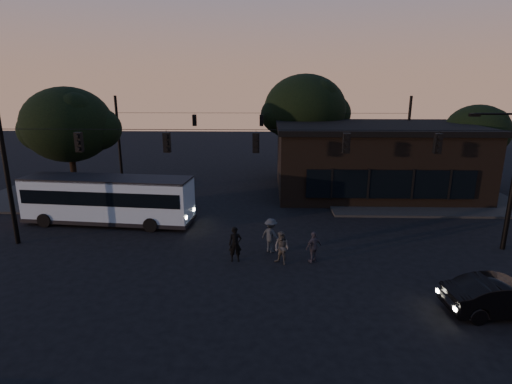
{
  "coord_description": "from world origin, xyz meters",
  "views": [
    {
      "loc": [
        0.61,
        -15.92,
        8.29
      ],
      "look_at": [
        0.0,
        4.0,
        3.0
      ],
      "focal_mm": 28.0,
      "sensor_mm": 36.0,
      "label": 1
    }
  ],
  "objects_px": {
    "pedestrian_b": "(282,248)",
    "pedestrian_a": "(235,244)",
    "car": "(504,297)",
    "pedestrian_d": "(271,235)",
    "bus": "(108,198)",
    "building": "(373,158)",
    "pedestrian_c": "(314,247)"
  },
  "relations": [
    {
      "from": "pedestrian_b",
      "to": "pedestrian_a",
      "type": "bearing_deg",
      "value": -148.91
    },
    {
      "from": "car",
      "to": "pedestrian_d",
      "type": "relative_size",
      "value": 2.41
    },
    {
      "from": "bus",
      "to": "pedestrian_d",
      "type": "bearing_deg",
      "value": -16.92
    },
    {
      "from": "building",
      "to": "pedestrian_b",
      "type": "xyz_separation_m",
      "value": [
        -7.71,
        -14.14,
        -1.89
      ]
    },
    {
      "from": "bus",
      "to": "car",
      "type": "xyz_separation_m",
      "value": [
        18.67,
        -9.76,
        -0.94
      ]
    },
    {
      "from": "pedestrian_b",
      "to": "pedestrian_c",
      "type": "height_order",
      "value": "pedestrian_b"
    },
    {
      "from": "bus",
      "to": "pedestrian_d",
      "type": "relative_size",
      "value": 5.92
    },
    {
      "from": "building",
      "to": "pedestrian_d",
      "type": "bearing_deg",
      "value": -122.92
    },
    {
      "from": "pedestrian_b",
      "to": "pedestrian_c",
      "type": "relative_size",
      "value": 1.05
    },
    {
      "from": "bus",
      "to": "pedestrian_a",
      "type": "relative_size",
      "value": 6.06
    },
    {
      "from": "pedestrian_b",
      "to": "bus",
      "type": "bearing_deg",
      "value": -170.46
    },
    {
      "from": "bus",
      "to": "pedestrian_d",
      "type": "xyz_separation_m",
      "value": [
        10.02,
        -4.14,
        -0.75
      ]
    },
    {
      "from": "car",
      "to": "pedestrian_b",
      "type": "height_order",
      "value": "pedestrian_b"
    },
    {
      "from": "bus",
      "to": "pedestrian_c",
      "type": "relative_size",
      "value": 6.82
    },
    {
      "from": "bus",
      "to": "pedestrian_b",
      "type": "height_order",
      "value": "bus"
    },
    {
      "from": "car",
      "to": "bus",
      "type": "bearing_deg",
      "value": 58.59
    },
    {
      "from": "bus",
      "to": "pedestrian_a",
      "type": "bearing_deg",
      "value": -27.29
    },
    {
      "from": "pedestrian_b",
      "to": "pedestrian_c",
      "type": "distance_m",
      "value": 1.58
    },
    {
      "from": "car",
      "to": "pedestrian_a",
      "type": "xyz_separation_m",
      "value": [
        -10.39,
        4.41,
        0.16
      ]
    },
    {
      "from": "car",
      "to": "pedestrian_d",
      "type": "bearing_deg",
      "value": 53.22
    },
    {
      "from": "pedestrian_a",
      "to": "pedestrian_c",
      "type": "distance_m",
      "value": 3.79
    },
    {
      "from": "car",
      "to": "pedestrian_b",
      "type": "relative_size",
      "value": 2.64
    },
    {
      "from": "pedestrian_a",
      "to": "pedestrian_c",
      "type": "height_order",
      "value": "pedestrian_a"
    },
    {
      "from": "bus",
      "to": "car",
      "type": "height_order",
      "value": "bus"
    },
    {
      "from": "building",
      "to": "pedestrian_a",
      "type": "bearing_deg",
      "value": -125.62
    },
    {
      "from": "car",
      "to": "building",
      "type": "bearing_deg",
      "value": -2.44
    },
    {
      "from": "pedestrian_d",
      "to": "bus",
      "type": "bearing_deg",
      "value": 14.66
    },
    {
      "from": "pedestrian_a",
      "to": "building",
      "type": "bearing_deg",
      "value": 47.9
    },
    {
      "from": "pedestrian_c",
      "to": "pedestrian_d",
      "type": "xyz_separation_m",
      "value": [
        -2.06,
        1.2,
        0.12
      ]
    },
    {
      "from": "pedestrian_a",
      "to": "pedestrian_d",
      "type": "relative_size",
      "value": 0.98
    },
    {
      "from": "pedestrian_b",
      "to": "pedestrian_d",
      "type": "bearing_deg",
      "value": 146.64
    },
    {
      "from": "pedestrian_a",
      "to": "pedestrian_d",
      "type": "xyz_separation_m",
      "value": [
        1.74,
        1.2,
        0.02
      ]
    }
  ]
}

